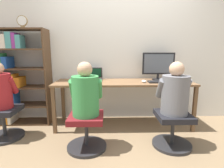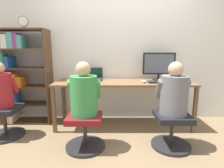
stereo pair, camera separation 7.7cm
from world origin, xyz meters
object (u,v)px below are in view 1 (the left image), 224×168
at_px(person_at_monitor, 175,92).
at_px(laptop, 92,77).
at_px(bookshelf, 12,77).
at_px(desk_clock, 22,21).
at_px(keyboard, 162,82).
at_px(office_chair_right, 87,130).
at_px(desktop_monitor, 158,65).
at_px(office_chair_left, 173,128).
at_px(person_at_laptop, 85,93).
at_px(office_chair_side, 4,122).
at_px(person_near_shelf, 0,89).

bearing_deg(person_at_monitor, laptop, 142.91).
distance_m(laptop, bookshelf, 1.31).
bearing_deg(bookshelf, desk_clock, -16.11).
distance_m(keyboard, office_chair_right, 1.36).
xyz_separation_m(desktop_monitor, office_chair_left, (-0.02, -0.83, -0.75)).
bearing_deg(office_chair_left, person_at_laptop, -179.08).
bearing_deg(office_chair_side, person_near_shelf, 90.00).
bearing_deg(person_at_laptop, bookshelf, 147.95).
height_order(office_chair_right, person_at_laptop, person_at_laptop).
height_order(laptop, office_chair_right, laptop).
bearing_deg(office_chair_right, office_chair_left, 1.18).
bearing_deg(desk_clock, person_at_laptop, -35.83).
bearing_deg(bookshelf, office_chair_right, -32.21).
xyz_separation_m(desktop_monitor, keyboard, (-0.01, -0.26, -0.23)).
distance_m(desktop_monitor, desk_clock, 2.26).
xyz_separation_m(laptop, office_chair_left, (1.11, -0.85, -0.55)).
bearing_deg(office_chair_right, desktop_monitor, 37.07).
bearing_deg(office_chair_side, office_chair_left, -6.84).
xyz_separation_m(office_chair_left, desk_clock, (-2.13, 0.72, 1.43)).
distance_m(desktop_monitor, laptop, 1.15).
height_order(desktop_monitor, bookshelf, bookshelf).
bearing_deg(office_chair_side, desk_clock, 66.94).
height_order(laptop, keyboard, laptop).
bearing_deg(laptop, keyboard, -14.03).
xyz_separation_m(person_at_laptop, desk_clock, (-1.02, 0.73, 0.95)).
xyz_separation_m(laptop, keyboard, (1.12, -0.28, -0.03)).
bearing_deg(desk_clock, keyboard, -4.04).
relative_size(laptop, keyboard, 0.85).
distance_m(desk_clock, office_chair_side, 1.51).
height_order(office_chair_right, office_chair_side, same).
distance_m(person_at_laptop, desk_clock, 1.57).
height_order(keyboard, person_at_monitor, person_at_monitor).
height_order(person_at_monitor, bookshelf, bookshelf).
distance_m(desktop_monitor, person_at_monitor, 0.87).
height_order(desktop_monitor, person_near_shelf, desktop_monitor).
distance_m(person_at_monitor, office_chair_side, 2.38).
distance_m(office_chair_right, bookshelf, 1.65).
xyz_separation_m(keyboard, office_chair_side, (-2.32, -0.29, -0.51)).
relative_size(office_chair_left, person_at_monitor, 0.77).
distance_m(person_at_monitor, bookshelf, 2.55).
bearing_deg(person_near_shelf, desk_clock, 66.70).
bearing_deg(person_at_laptop, desktop_monitor, 36.91).
relative_size(office_chair_left, office_chair_side, 1.00).
bearing_deg(office_chair_left, person_near_shelf, 173.04).
height_order(person_at_monitor, person_at_laptop, person_at_laptop).
bearing_deg(laptop, office_chair_right, -89.99).
distance_m(office_chair_right, desk_clock, 1.91).
height_order(desktop_monitor, office_chair_left, desktop_monitor).
height_order(office_chair_left, office_chair_side, same).
xyz_separation_m(desktop_monitor, laptop, (-1.13, 0.01, -0.20)).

